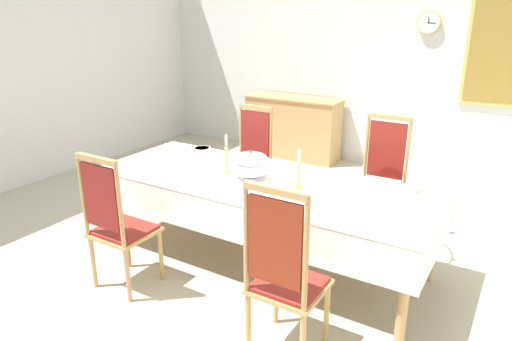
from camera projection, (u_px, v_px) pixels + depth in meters
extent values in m
cube|color=#B6B09B|center=(253.00, 267.00, 4.02)|extent=(7.02, 6.62, 0.04)
cube|color=silver|center=(385.00, 42.00, 6.16)|extent=(7.02, 0.08, 3.42)
cylinder|color=tan|center=(113.00, 207.00, 4.31)|extent=(0.07, 0.07, 0.71)
cylinder|color=tan|center=(404.00, 295.00, 2.98)|extent=(0.07, 0.07, 0.71)
cylinder|color=tan|center=(176.00, 180.00, 5.02)|extent=(0.07, 0.07, 0.71)
cylinder|color=tan|center=(433.00, 240.00, 3.69)|extent=(0.07, 0.07, 0.71)
cube|color=tan|center=(261.00, 188.00, 3.90)|extent=(2.77, 0.96, 0.08)
cube|color=tan|center=(261.00, 182.00, 3.88)|extent=(2.89, 1.08, 0.03)
cube|color=white|center=(261.00, 180.00, 3.87)|extent=(2.91, 1.10, 0.00)
cube|color=white|center=(224.00, 221.00, 3.49)|extent=(2.91, 0.00, 0.31)
cube|color=white|center=(290.00, 179.00, 4.36)|extent=(2.91, 0.00, 0.31)
cube|color=white|center=(138.00, 169.00, 4.64)|extent=(0.00, 1.10, 0.31)
cube|color=white|center=(439.00, 239.00, 3.21)|extent=(0.00, 1.10, 0.31)
cylinder|color=#AB804E|center=(127.00, 244.00, 3.92)|extent=(0.04, 0.04, 0.44)
cylinder|color=tan|center=(161.00, 255.00, 3.74)|extent=(0.04, 0.04, 0.44)
cylinder|color=tan|center=(93.00, 262.00, 3.63)|extent=(0.04, 0.04, 0.44)
cylinder|color=tan|center=(128.00, 276.00, 3.44)|extent=(0.04, 0.04, 0.44)
cube|color=tan|center=(125.00, 232.00, 3.61)|extent=(0.44, 0.42, 0.03)
cube|color=maroon|center=(125.00, 229.00, 3.60)|extent=(0.40, 0.38, 0.02)
cylinder|color=tan|center=(83.00, 196.00, 3.44)|extent=(0.03, 0.03, 0.64)
cylinder|color=tan|center=(120.00, 207.00, 3.25)|extent=(0.03, 0.03, 0.64)
cube|color=maroon|center=(100.00, 197.00, 3.34)|extent=(0.34, 0.02, 0.48)
cube|color=tan|center=(96.00, 159.00, 3.24)|extent=(0.40, 0.04, 0.04)
cylinder|color=#AD8E4C|center=(253.00, 199.00, 4.87)|extent=(0.04, 0.04, 0.44)
cylinder|color=tan|center=(223.00, 192.00, 5.05)|extent=(0.04, 0.04, 0.44)
cylinder|color=#AD7E4B|center=(270.00, 188.00, 5.16)|extent=(0.04, 0.04, 0.44)
cylinder|color=#AE8D49|center=(241.00, 182.00, 5.34)|extent=(0.04, 0.04, 0.44)
cube|color=tan|center=(246.00, 170.00, 5.03)|extent=(0.44, 0.42, 0.03)
cube|color=maroon|center=(246.00, 168.00, 5.02)|extent=(0.40, 0.38, 0.02)
cylinder|color=#AE8F49|center=(271.00, 139.00, 4.98)|extent=(0.03, 0.03, 0.65)
cylinder|color=tan|center=(241.00, 134.00, 5.17)|extent=(0.03, 0.03, 0.65)
cube|color=maroon|center=(256.00, 134.00, 5.06)|extent=(0.34, 0.02, 0.49)
cube|color=tan|center=(256.00, 107.00, 4.97)|extent=(0.40, 0.04, 0.04)
cylinder|color=tan|center=(276.00, 295.00, 3.21)|extent=(0.04, 0.04, 0.44)
cylinder|color=tan|center=(327.00, 313.00, 3.02)|extent=(0.04, 0.04, 0.44)
cylinder|color=tan|center=(248.00, 323.00, 2.92)|extent=(0.04, 0.04, 0.44)
cube|color=tan|center=(289.00, 287.00, 2.89)|extent=(0.44, 0.42, 0.03)
cube|color=maroon|center=(289.00, 283.00, 2.89)|extent=(0.40, 0.38, 0.02)
cylinder|color=tan|center=(246.00, 240.00, 2.72)|extent=(0.03, 0.03, 0.70)
cylinder|color=tan|center=(306.00, 257.00, 2.53)|extent=(0.03, 0.03, 0.70)
cube|color=maroon|center=(275.00, 242.00, 2.61)|extent=(0.34, 0.02, 0.53)
cube|color=tan|center=(276.00, 191.00, 2.51)|extent=(0.40, 0.04, 0.04)
cylinder|color=tan|center=(389.00, 231.00, 4.15)|extent=(0.04, 0.04, 0.44)
cylinder|color=tan|center=(349.00, 221.00, 4.34)|extent=(0.04, 0.04, 0.44)
cylinder|color=tan|center=(400.00, 217.00, 4.44)|extent=(0.04, 0.04, 0.44)
cylinder|color=#AB804E|center=(362.00, 208.00, 4.63)|extent=(0.04, 0.04, 0.44)
cube|color=tan|center=(377.00, 196.00, 4.31)|extent=(0.44, 0.42, 0.03)
cube|color=maroon|center=(377.00, 194.00, 4.31)|extent=(0.40, 0.38, 0.02)
cylinder|color=tan|center=(407.00, 157.00, 4.25)|extent=(0.03, 0.03, 0.71)
cylinder|color=#AC914A|center=(366.00, 151.00, 4.45)|extent=(0.03, 0.03, 0.71)
cube|color=maroon|center=(387.00, 150.00, 4.34)|extent=(0.34, 0.02, 0.54)
cube|color=tan|center=(390.00, 117.00, 4.23)|extent=(0.40, 0.04, 0.04)
cylinder|color=white|center=(251.00, 177.00, 3.92)|extent=(0.17, 0.17, 0.02)
ellipsoid|color=white|center=(251.00, 168.00, 3.89)|extent=(0.32, 0.32, 0.14)
ellipsoid|color=white|center=(251.00, 159.00, 3.87)|extent=(0.28, 0.28, 0.11)
sphere|color=#2A4C83|center=(251.00, 152.00, 3.85)|extent=(0.03, 0.03, 0.03)
cylinder|color=gold|center=(227.00, 172.00, 4.04)|extent=(0.07, 0.07, 0.02)
cylinder|color=gold|center=(227.00, 160.00, 4.00)|extent=(0.02, 0.02, 0.21)
cone|color=gold|center=(226.00, 147.00, 3.97)|extent=(0.04, 0.04, 0.02)
cylinder|color=silver|center=(226.00, 141.00, 3.95)|extent=(0.02, 0.02, 0.10)
cylinder|color=gold|center=(298.00, 187.00, 3.70)|extent=(0.07, 0.07, 0.02)
cylinder|color=gold|center=(299.00, 175.00, 3.66)|extent=(0.02, 0.02, 0.19)
cone|color=gold|center=(299.00, 163.00, 3.63)|extent=(0.04, 0.04, 0.02)
cylinder|color=silver|center=(299.00, 156.00, 3.61)|extent=(0.02, 0.02, 0.10)
cylinder|color=white|center=(408.00, 189.00, 3.63)|extent=(0.15, 0.15, 0.04)
cylinder|color=white|center=(408.00, 188.00, 3.63)|extent=(0.12, 0.12, 0.03)
torus|color=#2A4C83|center=(408.00, 187.00, 3.62)|extent=(0.14, 0.14, 0.01)
cylinder|color=white|center=(202.00, 150.00, 4.65)|extent=(0.18, 0.18, 0.04)
cylinder|color=white|center=(202.00, 149.00, 4.65)|extent=(0.15, 0.15, 0.03)
torus|color=#2A4C83|center=(202.00, 148.00, 4.64)|extent=(0.17, 0.17, 0.01)
cube|color=gold|center=(421.00, 195.00, 3.55)|extent=(0.03, 0.14, 0.00)
ellipsoid|color=gold|center=(422.00, 191.00, 3.62)|extent=(0.03, 0.05, 0.01)
cube|color=gold|center=(190.00, 150.00, 4.69)|extent=(0.03, 0.14, 0.00)
ellipsoid|color=gold|center=(196.00, 149.00, 4.75)|extent=(0.03, 0.05, 0.01)
cube|color=tan|center=(293.00, 128.00, 6.90)|extent=(1.40, 0.44, 0.88)
cube|color=tan|center=(294.00, 98.00, 6.75)|extent=(1.44, 0.48, 0.02)
cube|color=#AC8649|center=(320.00, 128.00, 6.90)|extent=(0.59, 0.01, 0.70)
cube|color=tan|center=(279.00, 123.00, 7.25)|extent=(0.59, 0.01, 0.70)
cylinder|color=#D1B251|center=(429.00, 23.00, 5.75)|extent=(0.29, 0.05, 0.29)
cylinder|color=white|center=(429.00, 23.00, 5.73)|extent=(0.25, 0.01, 0.25)
cube|color=black|center=(429.00, 20.00, 5.71)|extent=(0.01, 0.00, 0.07)
cube|color=black|center=(432.00, 23.00, 5.70)|extent=(0.10, 0.00, 0.01)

